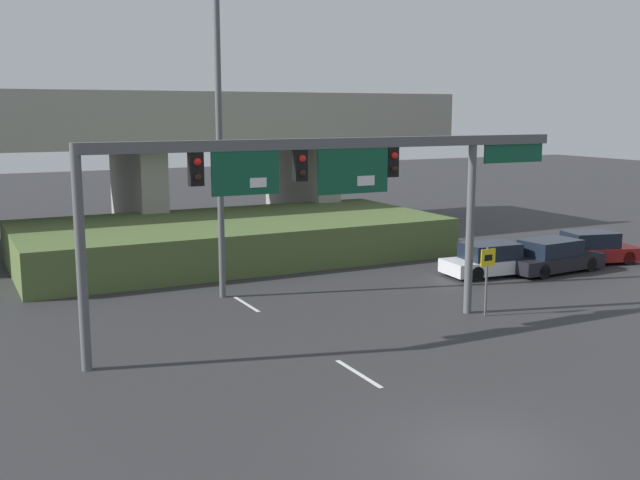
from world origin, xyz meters
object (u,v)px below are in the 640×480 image
object	(u,v)px
parked_sedan_far_right	(592,249)
parked_sedan_mid_right	(552,257)
parked_sedan_near_right	(492,260)
speed_limit_sign	(487,272)
signal_gantry	(330,176)
highway_light_pole_near	(218,104)

from	to	relation	value
parked_sedan_far_right	parked_sedan_mid_right	bearing A→B (deg)	-154.79
parked_sedan_near_right	parked_sedan_far_right	distance (m)	5.84
speed_limit_sign	parked_sedan_mid_right	distance (m)	8.53
speed_limit_sign	signal_gantry	bearing A→B (deg)	173.97
speed_limit_sign	parked_sedan_far_right	bearing A→B (deg)	25.94
signal_gantry	parked_sedan_mid_right	world-z (taller)	signal_gantry
highway_light_pole_near	parked_sedan_far_right	size ratio (longest dim) A/B	2.99
signal_gantry	parked_sedan_far_right	xyz separation A→B (m)	(16.08, 4.41, -4.35)
speed_limit_sign	parked_sedan_mid_right	xyz separation A→B (m)	(7.25, 4.40, -0.90)
signal_gantry	parked_sedan_far_right	world-z (taller)	signal_gantry
speed_limit_sign	parked_sedan_near_right	world-z (taller)	speed_limit_sign
signal_gantry	highway_light_pole_near	size ratio (longest dim) A/B	1.19
signal_gantry	speed_limit_sign	world-z (taller)	signal_gantry
speed_limit_sign	parked_sedan_near_right	bearing A→B (deg)	48.61
speed_limit_sign	parked_sedan_far_right	size ratio (longest dim) A/B	0.53
parked_sedan_far_right	parked_sedan_near_right	bearing A→B (deg)	-166.90
parked_sedan_near_right	parked_sedan_mid_right	xyz separation A→B (m)	(2.77, -0.69, 0.02)
parked_sedan_near_right	parked_sedan_mid_right	size ratio (longest dim) A/B	0.94
speed_limit_sign	parked_sedan_near_right	size ratio (longest dim) A/B	0.53
speed_limit_sign	parked_sedan_near_right	distance (m)	6.84
signal_gantry	parked_sedan_near_right	world-z (taller)	signal_gantry
signal_gantry	parked_sedan_mid_right	bearing A→B (deg)	16.24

